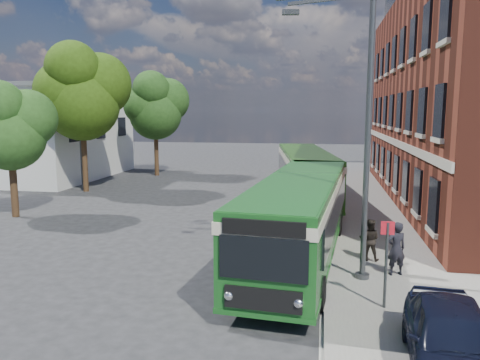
% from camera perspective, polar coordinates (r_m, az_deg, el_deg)
% --- Properties ---
extents(ground, '(120.00, 120.00, 0.00)m').
position_cam_1_polar(ground, '(17.94, -2.89, -9.09)').
color(ground, '#252628').
rests_on(ground, ground).
extents(pavement, '(6.00, 48.00, 0.15)m').
position_cam_1_polar(pavement, '(25.44, 16.92, -4.00)').
color(pavement, gray).
rests_on(pavement, ground).
extents(kerb_line, '(0.12, 48.00, 0.01)m').
position_cam_1_polar(kerb_line, '(25.26, 10.01, -4.01)').
color(kerb_line, beige).
rests_on(kerb_line, ground).
extents(white_building, '(9.40, 13.40, 7.30)m').
position_cam_1_polar(white_building, '(41.01, -22.32, 5.42)').
color(white_building, silver).
rests_on(white_building, ground).
extents(flagpole, '(0.95, 0.10, 9.00)m').
position_cam_1_polar(flagpole, '(33.85, -18.95, 7.24)').
color(flagpole, '#3D4042').
rests_on(flagpole, ground).
extents(street_lamp, '(2.96, 2.38, 9.00)m').
position_cam_1_polar(street_lamp, '(14.72, 13.92, 5.80)').
color(street_lamp, '#3D4042').
rests_on(street_lamp, ground).
extents(bus_stop_sign, '(0.35, 0.08, 2.52)m').
position_cam_1_polar(bus_stop_sign, '(13.19, 17.40, -9.17)').
color(bus_stop_sign, '#3D4042').
rests_on(bus_stop_sign, ground).
extents(bus_front, '(3.71, 12.67, 3.02)m').
position_cam_1_polar(bus_front, '(17.10, 7.35, -3.68)').
color(bus_front, '#19571D').
rests_on(bus_front, ground).
extents(bus_rear, '(4.30, 12.47, 3.02)m').
position_cam_1_polar(bus_rear, '(28.42, 7.99, 1.17)').
color(bus_rear, '#225113').
rests_on(bus_rear, ground).
extents(parked_car, '(2.14, 4.45, 1.47)m').
position_cam_1_polar(parked_car, '(10.74, 24.43, -17.29)').
color(parked_car, black).
rests_on(parked_car, pavement).
extents(pedestrian_a, '(0.74, 0.61, 1.75)m').
position_cam_1_polar(pedestrian_a, '(15.98, 18.51, -7.92)').
color(pedestrian_a, black).
rests_on(pedestrian_a, pavement).
extents(pedestrian_b, '(0.81, 0.68, 1.48)m').
position_cam_1_polar(pedestrian_b, '(17.27, 15.50, -7.02)').
color(pedestrian_b, black).
rests_on(pedestrian_b, pavement).
extents(tree_left, '(4.07, 3.87, 6.87)m').
position_cam_1_polar(tree_left, '(26.12, -26.26, 5.97)').
color(tree_left, '#322212').
rests_on(tree_left, ground).
extents(tree_mid, '(5.78, 5.50, 9.76)m').
position_cam_1_polar(tree_mid, '(32.70, -18.71, 10.18)').
color(tree_mid, '#322212').
rests_on(tree_mid, ground).
extents(tree_right, '(5.07, 4.82, 8.57)m').
position_cam_1_polar(tree_right, '(39.42, -10.24, 8.94)').
color(tree_right, '#322212').
rests_on(tree_right, ground).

